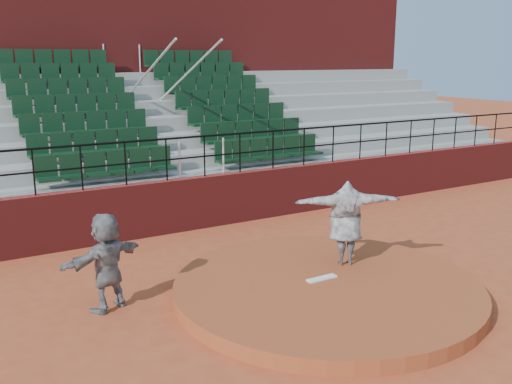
{
  "coord_description": "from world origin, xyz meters",
  "views": [
    {
      "loc": [
        -5.96,
        -7.59,
        4.15
      ],
      "look_at": [
        0.0,
        2.5,
        1.4
      ],
      "focal_mm": 40.0,
      "sensor_mm": 36.0,
      "label": 1
    }
  ],
  "objects": [
    {
      "name": "wall_railing",
      "position": [
        0.0,
        5.0,
        2.03
      ],
      "size": [
        24.04,
        0.05,
        1.03
      ],
      "color": "black",
      "rests_on": "boundary_wall"
    },
    {
      "name": "fielder",
      "position": [
        -3.54,
        1.43,
        0.84
      ],
      "size": [
        1.64,
        1.03,
        1.69
      ],
      "primitive_type": "imported",
      "rotation": [
        0.0,
        0.0,
        3.51
      ],
      "color": "black",
      "rests_on": "ground"
    },
    {
      "name": "pitching_rubber",
      "position": [
        0.0,
        0.15,
        0.27
      ],
      "size": [
        0.6,
        0.15,
        0.03
      ],
      "primitive_type": "cube",
      "color": "white",
      "rests_on": "pitchers_mound"
    },
    {
      "name": "ground",
      "position": [
        0.0,
        0.0,
        0.0
      ],
      "size": [
        90.0,
        90.0,
        0.0
      ],
      "primitive_type": "plane",
      "color": "#A84625",
      "rests_on": "ground"
    },
    {
      "name": "boundary_wall",
      "position": [
        0.0,
        5.0,
        0.65
      ],
      "size": [
        24.0,
        0.3,
        1.3
      ],
      "primitive_type": "cube",
      "color": "maroon",
      "rests_on": "ground"
    },
    {
      "name": "press_box_facade",
      "position": [
        0.0,
        12.6,
        3.55
      ],
      "size": [
        24.0,
        3.0,
        7.1
      ],
      "primitive_type": "cube",
      "color": "maroon",
      "rests_on": "ground"
    },
    {
      "name": "pitcher",
      "position": [
        0.87,
        0.58,
        1.08
      ],
      "size": [
        2.08,
        1.32,
        1.65
      ],
      "primitive_type": "imported",
      "rotation": [
        0.0,
        0.0,
        2.73
      ],
      "color": "black",
      "rests_on": "pitchers_mound"
    },
    {
      "name": "pitchers_mound",
      "position": [
        0.0,
        0.0,
        0.12
      ],
      "size": [
        5.5,
        5.5,
        0.25
      ],
      "primitive_type": "cylinder",
      "color": "#994322",
      "rests_on": "ground"
    },
    {
      "name": "seating_deck",
      "position": [
        0.0,
        8.65,
        1.44
      ],
      "size": [
        24.0,
        5.97,
        4.63
      ],
      "color": "gray",
      "rests_on": "ground"
    }
  ]
}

